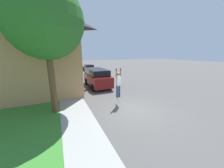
{
  "coord_description": "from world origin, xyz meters",
  "views": [
    {
      "loc": [
        -4.41,
        -6.43,
        3.66
      ],
      "look_at": [
        -0.43,
        2.58,
        1.22
      ],
      "focal_mm": 20.0,
      "sensor_mm": 36.0,
      "label": 1
    }
  ],
  "objects_px": {
    "suv_parked": "(97,77)",
    "car_down_street": "(89,68)",
    "skateboard": "(118,99)",
    "skateboarder": "(118,83)",
    "lawn_tree_near": "(45,21)"
  },
  "relations": [
    {
      "from": "car_down_street",
      "to": "skateboard",
      "type": "relative_size",
      "value": 5.36
    },
    {
      "from": "suv_parked",
      "to": "car_down_street",
      "type": "relative_size",
      "value": 1.12
    },
    {
      "from": "car_down_street",
      "to": "skateboard",
      "type": "height_order",
      "value": "car_down_street"
    },
    {
      "from": "suv_parked",
      "to": "skateboarder",
      "type": "distance_m",
      "value": 5.8
    },
    {
      "from": "car_down_street",
      "to": "skateboarder",
      "type": "xyz_separation_m",
      "value": [
        -2.39,
        -18.47,
        1.06
      ]
    },
    {
      "from": "lawn_tree_near",
      "to": "skateboard",
      "type": "distance_m",
      "value": 6.31
    },
    {
      "from": "skateboarder",
      "to": "suv_parked",
      "type": "bearing_deg",
      "value": 87.45
    },
    {
      "from": "lawn_tree_near",
      "to": "car_down_street",
      "type": "height_order",
      "value": "lawn_tree_near"
    },
    {
      "from": "skateboard",
      "to": "car_down_street",
      "type": "bearing_deg",
      "value": 82.6
    },
    {
      "from": "lawn_tree_near",
      "to": "car_down_street",
      "type": "bearing_deg",
      "value": 70.09
    },
    {
      "from": "lawn_tree_near",
      "to": "skateboard",
      "type": "height_order",
      "value": "lawn_tree_near"
    },
    {
      "from": "lawn_tree_near",
      "to": "skateboarder",
      "type": "xyz_separation_m",
      "value": [
        4.08,
        -0.6,
        -3.6
      ]
    },
    {
      "from": "suv_parked",
      "to": "skateboard",
      "type": "distance_m",
      "value": 5.77
    },
    {
      "from": "car_down_street",
      "to": "skateboarder",
      "type": "relative_size",
      "value": 2.1
    },
    {
      "from": "lawn_tree_near",
      "to": "suv_parked",
      "type": "distance_m",
      "value": 7.97
    }
  ]
}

